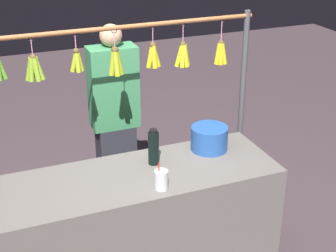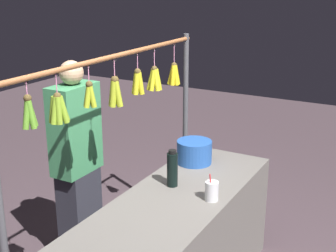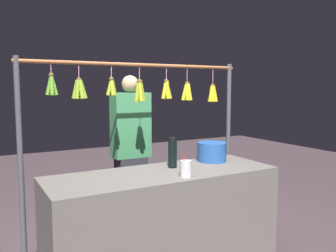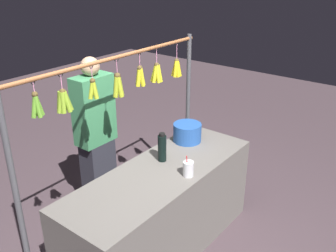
{
  "view_description": "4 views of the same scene",
  "coord_description": "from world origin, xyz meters",
  "px_view_note": "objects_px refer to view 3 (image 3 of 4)",
  "views": [
    {
      "loc": [
        0.92,
        2.8,
        2.51
      ],
      "look_at": [
        -0.21,
        0.0,
        1.13
      ],
      "focal_mm": 54.07,
      "sensor_mm": 36.0,
      "label": 1
    },
    {
      "loc": [
        2.49,
        1.32,
        2.19
      ],
      "look_at": [
        0.1,
        0.0,
        1.33
      ],
      "focal_mm": 50.67,
      "sensor_mm": 36.0,
      "label": 2
    },
    {
      "loc": [
        1.35,
        2.49,
        1.49
      ],
      "look_at": [
        -0.04,
        0.0,
        1.18
      ],
      "focal_mm": 37.9,
      "sensor_mm": 36.0,
      "label": 3
    },
    {
      "loc": [
        2.11,
        1.72,
        2.41
      ],
      "look_at": [
        -0.09,
        0.0,
        1.18
      ],
      "focal_mm": 40.38,
      "sensor_mm": 36.0,
      "label": 4
    }
  ],
  "objects_px": {
    "water_bottle": "(173,153)",
    "blue_bucket": "(212,152)",
    "drink_cup": "(186,169)",
    "vendor_person": "(131,154)"
  },
  "relations": [
    {
      "from": "blue_bucket",
      "to": "vendor_person",
      "type": "height_order",
      "value": "vendor_person"
    },
    {
      "from": "vendor_person",
      "to": "drink_cup",
      "type": "bearing_deg",
      "value": 88.67
    },
    {
      "from": "water_bottle",
      "to": "vendor_person",
      "type": "distance_m",
      "value": 0.81
    },
    {
      "from": "water_bottle",
      "to": "blue_bucket",
      "type": "bearing_deg",
      "value": -173.24
    },
    {
      "from": "water_bottle",
      "to": "vendor_person",
      "type": "relative_size",
      "value": 0.16
    },
    {
      "from": "water_bottle",
      "to": "blue_bucket",
      "type": "height_order",
      "value": "water_bottle"
    },
    {
      "from": "vendor_person",
      "to": "blue_bucket",
      "type": "bearing_deg",
      "value": 123.72
    },
    {
      "from": "water_bottle",
      "to": "drink_cup",
      "type": "distance_m",
      "value": 0.34
    },
    {
      "from": "vendor_person",
      "to": "water_bottle",
      "type": "bearing_deg",
      "value": 93.17
    },
    {
      "from": "water_bottle",
      "to": "blue_bucket",
      "type": "distance_m",
      "value": 0.46
    }
  ]
}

